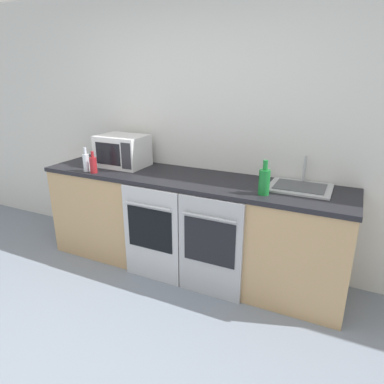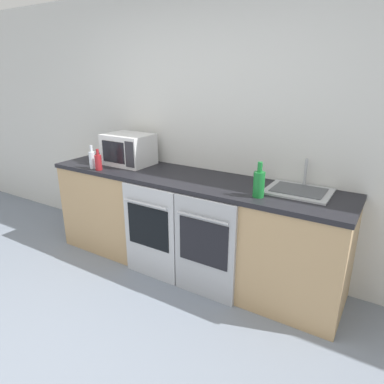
{
  "view_description": "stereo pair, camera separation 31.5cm",
  "coord_description": "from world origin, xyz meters",
  "px_view_note": "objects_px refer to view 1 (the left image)",
  "views": [
    {
      "loc": [
        1.34,
        -1.04,
        1.83
      ],
      "look_at": [
        0.04,
        1.65,
        0.8
      ],
      "focal_mm": 32.0,
      "sensor_mm": 36.0,
      "label": 1
    },
    {
      "loc": [
        1.62,
        -0.88,
        1.83
      ],
      "look_at": [
        0.04,
        1.65,
        0.8
      ],
      "focal_mm": 32.0,
      "sensor_mm": 36.0,
      "label": 2
    }
  ],
  "objects_px": {
    "oven_right": "(210,248)",
    "sink": "(300,187)",
    "bottle_green": "(264,181)",
    "oven_left": "(151,235)",
    "bottle_clear": "(86,162)",
    "bottle_red": "(93,164)",
    "microwave": "(123,151)"
  },
  "relations": [
    {
      "from": "bottle_clear",
      "to": "sink",
      "type": "bearing_deg",
      "value": 10.44
    },
    {
      "from": "microwave",
      "to": "bottle_red",
      "type": "distance_m",
      "value": 0.36
    },
    {
      "from": "oven_right",
      "to": "bottle_red",
      "type": "xyz_separation_m",
      "value": [
        -1.24,
        0.08,
        0.56
      ]
    },
    {
      "from": "oven_right",
      "to": "microwave",
      "type": "distance_m",
      "value": 1.37
    },
    {
      "from": "oven_left",
      "to": "bottle_clear",
      "type": "relative_size",
      "value": 3.85
    },
    {
      "from": "microwave",
      "to": "bottle_clear",
      "type": "bearing_deg",
      "value": -122.02
    },
    {
      "from": "bottle_red",
      "to": "bottle_green",
      "type": "bearing_deg",
      "value": 3.32
    },
    {
      "from": "oven_left",
      "to": "sink",
      "type": "height_order",
      "value": "sink"
    },
    {
      "from": "microwave",
      "to": "oven_left",
      "type": "bearing_deg",
      "value": -36.02
    },
    {
      "from": "bottle_green",
      "to": "sink",
      "type": "relative_size",
      "value": 0.55
    },
    {
      "from": "oven_left",
      "to": "bottle_green",
      "type": "xyz_separation_m",
      "value": [
        0.95,
        0.17,
        0.59
      ]
    },
    {
      "from": "oven_left",
      "to": "sink",
      "type": "distance_m",
      "value": 1.36
    },
    {
      "from": "bottle_red",
      "to": "sink",
      "type": "relative_size",
      "value": 0.42
    },
    {
      "from": "sink",
      "to": "bottle_red",
      "type": "bearing_deg",
      "value": -168.57
    },
    {
      "from": "bottle_red",
      "to": "bottle_clear",
      "type": "bearing_deg",
      "value": 171.42
    },
    {
      "from": "oven_left",
      "to": "bottle_green",
      "type": "relative_size",
      "value": 3.26
    },
    {
      "from": "microwave",
      "to": "bottle_green",
      "type": "distance_m",
      "value": 1.53
    },
    {
      "from": "bottle_clear",
      "to": "sink",
      "type": "relative_size",
      "value": 0.47
    },
    {
      "from": "oven_left",
      "to": "bottle_clear",
      "type": "xyz_separation_m",
      "value": [
        -0.76,
        0.09,
        0.57
      ]
    },
    {
      "from": "bottle_clear",
      "to": "sink",
      "type": "height_order",
      "value": "sink"
    },
    {
      "from": "bottle_red",
      "to": "sink",
      "type": "height_order",
      "value": "sink"
    },
    {
      "from": "oven_right",
      "to": "bottle_green",
      "type": "xyz_separation_m",
      "value": [
        0.38,
        0.17,
        0.59
      ]
    },
    {
      "from": "oven_left",
      "to": "bottle_clear",
      "type": "height_order",
      "value": "bottle_clear"
    },
    {
      "from": "oven_right",
      "to": "sink",
      "type": "bearing_deg",
      "value": 36.47
    },
    {
      "from": "bottle_red",
      "to": "sink",
      "type": "xyz_separation_m",
      "value": [
        1.85,
        0.37,
        -0.07
      ]
    },
    {
      "from": "microwave",
      "to": "sink",
      "type": "xyz_separation_m",
      "value": [
        1.75,
        0.04,
        -0.14
      ]
    },
    {
      "from": "microwave",
      "to": "bottle_clear",
      "type": "relative_size",
      "value": 2.05
    },
    {
      "from": "microwave",
      "to": "bottle_clear",
      "type": "distance_m",
      "value": 0.38
    },
    {
      "from": "bottle_clear",
      "to": "bottle_red",
      "type": "bearing_deg",
      "value": -8.58
    },
    {
      "from": "bottle_green",
      "to": "sink",
      "type": "height_order",
      "value": "bottle_green"
    },
    {
      "from": "bottle_clear",
      "to": "bottle_green",
      "type": "relative_size",
      "value": 0.85
    },
    {
      "from": "bottle_green",
      "to": "bottle_red",
      "type": "bearing_deg",
      "value": -176.68
    }
  ]
}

